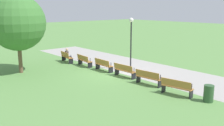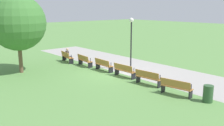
% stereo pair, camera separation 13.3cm
% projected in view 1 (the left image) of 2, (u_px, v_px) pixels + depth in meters
% --- Properties ---
extents(ground_plane, '(120.00, 120.00, 0.00)m').
position_uv_depth(ground_plane, '(114.00, 74.00, 17.89)').
color(ground_plane, '#5B8C47').
extents(path_paving, '(25.29, 4.55, 0.01)m').
position_uv_depth(path_paving, '(140.00, 68.00, 19.59)').
color(path_paving, '#A39E99').
rests_on(path_paving, ground).
extents(bench_0, '(1.74, 0.74, 0.89)m').
position_uv_depth(bench_0, '(66.00, 57.00, 21.53)').
color(bench_0, '#B27538').
rests_on(bench_0, ground).
extents(bench_1, '(1.72, 0.63, 0.89)m').
position_uv_depth(bench_1, '(84.00, 60.00, 20.09)').
color(bench_1, '#B27538').
rests_on(bench_1, ground).
extents(bench_2, '(1.70, 0.53, 0.89)m').
position_uv_depth(bench_2, '(103.00, 65.00, 18.55)').
color(bench_2, '#B27538').
rests_on(bench_2, ground).
extents(bench_3, '(1.70, 0.53, 0.89)m').
position_uv_depth(bench_3, '(124.00, 70.00, 16.92)').
color(bench_3, '#B27538').
rests_on(bench_3, ground).
extents(bench_4, '(1.72, 0.63, 0.89)m').
position_uv_depth(bench_4, '(148.00, 77.00, 15.19)').
color(bench_4, '#B27538').
rests_on(bench_4, ground).
extents(bench_5, '(1.74, 0.74, 0.89)m').
position_uv_depth(bench_5, '(177.00, 87.00, 13.38)').
color(bench_5, '#B27538').
rests_on(bench_5, ground).
extents(person_seated, '(0.39, 0.56, 1.20)m').
position_uv_depth(person_seated, '(68.00, 55.00, 21.58)').
color(person_seated, '#4C4238').
rests_on(person_seated, ground).
extents(tree_1, '(3.85, 3.85, 5.45)m').
position_uv_depth(tree_1, '(17.00, 23.00, 17.45)').
color(tree_1, brown).
rests_on(tree_1, ground).
extents(lamp_post, '(0.32, 0.32, 3.83)m').
position_uv_depth(lamp_post, '(131.00, 34.00, 18.35)').
color(lamp_post, black).
rests_on(lamp_post, ground).
extents(trash_bin, '(0.48, 0.48, 0.85)m').
position_uv_depth(trash_bin, '(209.00, 94.00, 12.50)').
color(trash_bin, '#2D512D').
rests_on(trash_bin, ground).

